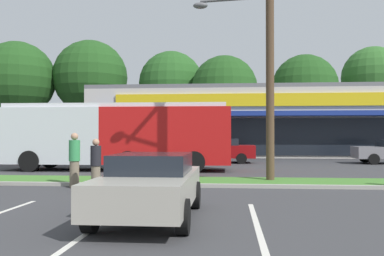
{
  "coord_description": "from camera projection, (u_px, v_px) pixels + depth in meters",
  "views": [
    {
      "loc": [
        0.73,
        -1.36,
        1.78
      ],
      "look_at": [
        -0.98,
        18.1,
        2.06
      ],
      "focal_mm": 39.66,
      "sensor_mm": 36.0,
      "label": 1
    }
  ],
  "objects": [
    {
      "name": "grass_median",
      "position": [
        209.0,
        182.0,
        15.33
      ],
      "size": [
        56.0,
        2.2,
        0.12
      ],
      "primitive_type": "cube",
      "color": "#427A2D",
      "rests_on": "ground_plane"
    },
    {
      "name": "curb_lip",
      "position": [
        207.0,
        186.0,
        14.12
      ],
      "size": [
        56.0,
        0.24,
        0.12
      ],
      "primitive_type": "cube",
      "color": "#99968C",
      "rests_on": "ground_plane"
    },
    {
      "name": "parking_stripe_1",
      "position": [
        83.0,
        236.0,
        7.41
      ],
      "size": [
        0.12,
        4.8,
        0.01
      ],
      "primitive_type": "cube",
      "color": "silver",
      "rests_on": "ground_plane"
    },
    {
      "name": "parking_stripe_2",
      "position": [
        257.0,
        224.0,
        8.34
      ],
      "size": [
        0.12,
        4.8,
        0.01
      ],
      "primitive_type": "cube",
      "color": "silver",
      "rests_on": "ground_plane"
    },
    {
      "name": "storefront_building",
      "position": [
        246.0,
        123.0,
        37.21
      ],
      "size": [
        25.03,
        13.59,
        5.54
      ],
      "color": "#BCB7AD",
      "rests_on": "ground_plane"
    },
    {
      "name": "tree_far_left",
      "position": [
        17.0,
        79.0,
        46.27
      ],
      "size": [
        8.23,
        8.23,
        11.89
      ],
      "color": "#473323",
      "rests_on": "ground_plane"
    },
    {
      "name": "tree_left",
      "position": [
        90.0,
        77.0,
        47.68
      ],
      "size": [
        8.28,
        8.28,
        12.32
      ],
      "color": "#473323",
      "rests_on": "ground_plane"
    },
    {
      "name": "tree_mid_left",
      "position": [
        171.0,
        83.0,
        46.94
      ],
      "size": [
        7.1,
        7.1,
        10.96
      ],
      "color": "#473323",
      "rests_on": "ground_plane"
    },
    {
      "name": "tree_mid",
      "position": [
        224.0,
        89.0,
        43.53
      ],
      "size": [
        6.79,
        6.79,
        9.86
      ],
      "color": "#473323",
      "rests_on": "ground_plane"
    },
    {
      "name": "tree_mid_right",
      "position": [
        305.0,
        87.0,
        43.69
      ],
      "size": [
        6.74,
        6.74,
        9.99
      ],
      "color": "#473323",
      "rests_on": "ground_plane"
    },
    {
      "name": "tree_right",
      "position": [
        373.0,
        77.0,
        45.17
      ],
      "size": [
        6.52,
        6.52,
        11.11
      ],
      "color": "#473323",
      "rests_on": "ground_plane"
    },
    {
      "name": "utility_pole",
      "position": [
        266.0,
        44.0,
        15.52
      ],
      "size": [
        3.09,
        2.4,
        9.46
      ],
      "color": "#4C3826",
      "rests_on": "ground_plane"
    },
    {
      "name": "city_bus",
      "position": [
        117.0,
        134.0,
        20.87
      ],
      "size": [
        11.22,
        2.74,
        3.25
      ],
      "rotation": [
        0.0,
        0.0,
        3.15
      ],
      "color": "#B71414",
      "rests_on": "ground_plane"
    },
    {
      "name": "car_1",
      "position": [
        143.0,
        149.0,
        26.59
      ],
      "size": [
        4.3,
        1.98,
        1.62
      ],
      "rotation": [
        0.0,
        0.0,
        3.14
      ],
      "color": "navy",
      "rests_on": "ground_plane"
    },
    {
      "name": "car_2",
      "position": [
        40.0,
        150.0,
        26.76
      ],
      "size": [
        4.67,
        1.94,
        1.45
      ],
      "rotation": [
        0.0,
        0.0,
        3.14
      ],
      "color": "maroon",
      "rests_on": "ground_plane"
    },
    {
      "name": "car_3",
      "position": [
        219.0,
        150.0,
        26.25
      ],
      "size": [
        4.48,
        1.94,
        1.5
      ],
      "rotation": [
        0.0,
        0.0,
        3.14
      ],
      "color": "maroon",
      "rests_on": "ground_plane"
    },
    {
      "name": "car_5",
      "position": [
        151.0,
        184.0,
        8.94
      ],
      "size": [
        1.9,
        4.33,
        1.36
      ],
      "rotation": [
        0.0,
        0.0,
        -1.57
      ],
      "color": "#9E998C",
      "rests_on": "ground_plane"
    },
    {
      "name": "pedestrian_by_pole",
      "position": [
        96.0,
        165.0,
        13.17
      ],
      "size": [
        0.33,
        0.33,
        1.64
      ],
      "rotation": [
        0.0,
        0.0,
        4.43
      ],
      "color": "#726651",
      "rests_on": "ground_plane"
    },
    {
      "name": "pedestrian_mid",
      "position": [
        74.0,
        160.0,
        14.15
      ],
      "size": [
        0.37,
        0.37,
        1.82
      ],
      "rotation": [
        0.0,
        0.0,
        5.47
      ],
      "color": "#726651",
      "rests_on": "ground_plane"
    }
  ]
}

